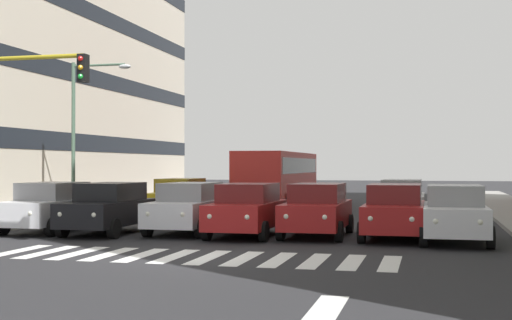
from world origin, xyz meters
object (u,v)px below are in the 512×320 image
(car_2, at_px, (317,209))
(car_5, at_px, (109,208))
(bus_behind_traffic, at_px, (278,174))
(car_1, at_px, (395,211))
(street_lamp_right, at_px, (83,121))
(car_row2_1, at_px, (179,197))
(car_6, at_px, (51,206))
(car_row2_0, at_px, (402,200))
(car_4, at_px, (189,207))
(car_3, at_px, (247,209))
(car_0, at_px, (455,213))

(car_2, height_order, car_5, same)
(car_2, distance_m, bus_behind_traffic, 15.15)
(car_1, xyz_separation_m, street_lamp_right, (13.38, -4.97, 3.33))
(bus_behind_traffic, bearing_deg, car_row2_1, 68.30)
(car_6, relative_size, car_row2_1, 1.00)
(car_row2_0, height_order, bus_behind_traffic, bus_behind_traffic)
(car_4, relative_size, car_row2_1, 1.00)
(car_3, distance_m, street_lamp_right, 10.69)
(car_3, bearing_deg, car_5, 2.95)
(car_row2_1, bearing_deg, car_3, 124.16)
(car_3, relative_size, car_row2_1, 1.00)
(car_row2_0, relative_size, street_lamp_right, 0.67)
(car_3, height_order, car_4, same)
(car_6, bearing_deg, car_0, 179.50)
(car_2, relative_size, car_6, 1.00)
(car_4, xyz_separation_m, car_row2_0, (-6.83, -6.93, 0.00))
(car_4, bearing_deg, car_row2_1, -67.28)
(car_row2_1, bearing_deg, car_6, 76.16)
(car_2, relative_size, car_3, 1.00)
(car_6, bearing_deg, car_row2_0, -147.01)
(street_lamp_right, bearing_deg, car_4, 143.70)
(car_1, bearing_deg, bus_behind_traffic, -64.86)
(car_5, xyz_separation_m, street_lamp_right, (3.90, -5.54, 3.33))
(car_3, bearing_deg, car_4, -13.32)
(car_4, bearing_deg, car_1, 178.37)
(car_4, bearing_deg, car_5, 16.38)
(car_row2_0, bearing_deg, car_0, 103.48)
(car_3, bearing_deg, car_row2_0, -121.96)
(car_0, height_order, car_6, same)
(car_0, distance_m, car_row2_0, 7.92)
(car_1, bearing_deg, car_row2_1, -36.38)
(car_1, height_order, car_row2_0, same)
(car_4, xyz_separation_m, bus_behind_traffic, (-0.00, -14.47, 0.97))
(car_2, distance_m, car_5, 7.03)
(car_6, distance_m, street_lamp_right, 6.57)
(car_5, relative_size, car_row2_0, 1.00)
(car_5, relative_size, bus_behind_traffic, 0.42)
(car_5, bearing_deg, car_row2_1, -87.40)
(car_row2_0, distance_m, street_lamp_right, 13.90)
(car_row2_1, bearing_deg, car_5, 92.60)
(car_row2_0, bearing_deg, street_lamp_right, 9.21)
(car_row2_1, xyz_separation_m, street_lamp_right, (3.54, 2.28, 3.33))
(car_6, distance_m, bus_behind_traffic, 15.91)
(car_6, xyz_separation_m, car_row2_1, (-1.90, -7.70, 0.00))
(car_0, xyz_separation_m, car_1, (1.79, -0.57, 0.00))
(street_lamp_right, bearing_deg, car_5, 125.16)
(car_3, xyz_separation_m, bus_behind_traffic, (2.18, -14.99, 0.97))
(car_row2_0, xyz_separation_m, street_lamp_right, (13.33, 2.16, 3.33))
(car_0, bearing_deg, car_5, -0.01)
(car_2, relative_size, street_lamp_right, 0.67)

